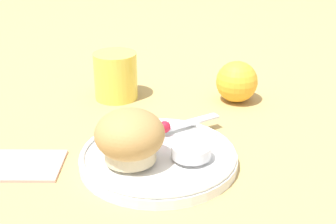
{
  "coord_description": "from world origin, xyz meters",
  "views": [
    {
      "loc": [
        0.03,
        -0.56,
        0.33
      ],
      "look_at": [
        0.03,
        0.05,
        0.06
      ],
      "focal_mm": 50.0,
      "sensor_mm": 36.0,
      "label": 1
    }
  ],
  "objects_px": {
    "muffin": "(130,137)",
    "orange_fruit": "(237,82)",
    "butter_knife": "(163,130)",
    "juice_glass": "(116,76)"
  },
  "relations": [
    {
      "from": "muffin",
      "to": "orange_fruit",
      "type": "xyz_separation_m",
      "value": [
        0.17,
        0.25,
        -0.02
      ]
    },
    {
      "from": "orange_fruit",
      "to": "butter_knife",
      "type": "bearing_deg",
      "value": -128.55
    },
    {
      "from": "muffin",
      "to": "juice_glass",
      "type": "distance_m",
      "value": 0.26
    },
    {
      "from": "muffin",
      "to": "juice_glass",
      "type": "xyz_separation_m",
      "value": [
        -0.05,
        0.26,
        -0.01
      ]
    },
    {
      "from": "muffin",
      "to": "butter_knife",
      "type": "bearing_deg",
      "value": 63.56
    },
    {
      "from": "muffin",
      "to": "butter_knife",
      "type": "distance_m",
      "value": 0.1
    },
    {
      "from": "muffin",
      "to": "butter_knife",
      "type": "xyz_separation_m",
      "value": [
        0.04,
        0.08,
        -0.03
      ]
    },
    {
      "from": "juice_glass",
      "to": "orange_fruit",
      "type": "bearing_deg",
      "value": -3.69
    },
    {
      "from": "butter_knife",
      "to": "orange_fruit",
      "type": "xyz_separation_m",
      "value": [
        0.13,
        0.16,
        0.02
      ]
    },
    {
      "from": "butter_knife",
      "to": "muffin",
      "type": "bearing_deg",
      "value": -148.24
    }
  ]
}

